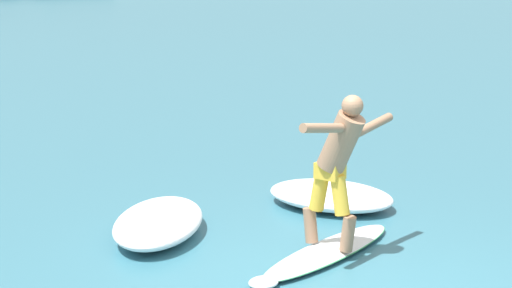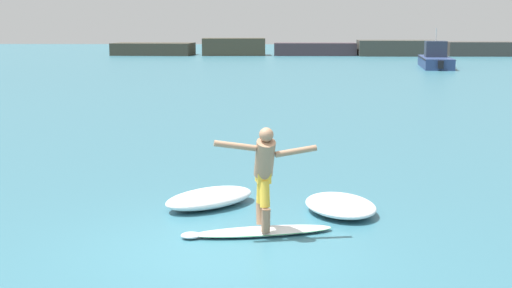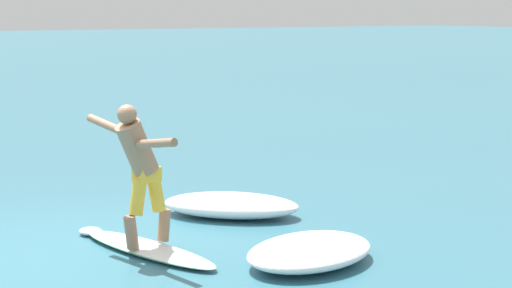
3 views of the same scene
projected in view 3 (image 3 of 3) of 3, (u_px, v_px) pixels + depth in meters
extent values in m
plane|color=#346E80|center=(61.00, 251.00, 9.45)|extent=(200.00, 200.00, 0.00)
ellipsoid|color=white|center=(148.00, 249.00, 9.37)|extent=(2.19, 0.97, 0.10)
ellipsoid|color=white|center=(91.00, 231.00, 10.12)|extent=(0.35, 0.32, 0.08)
ellipsoid|color=#339E56|center=(148.00, 249.00, 9.37)|extent=(2.20, 0.99, 0.04)
cone|color=black|center=(202.00, 276.00, 8.79)|extent=(0.06, 0.06, 0.14)
cone|color=black|center=(202.00, 270.00, 8.98)|extent=(0.06, 0.06, 0.14)
cone|color=black|center=(183.00, 276.00, 8.80)|extent=(0.06, 0.06, 0.14)
cylinder|color=#9B7255|center=(131.00, 232.00, 9.18)|extent=(0.16, 0.20, 0.37)
cylinder|color=gold|center=(138.00, 197.00, 9.19)|extent=(0.19, 0.24, 0.41)
cylinder|color=#9B7255|center=(164.00, 225.00, 9.49)|extent=(0.16, 0.20, 0.37)
cylinder|color=gold|center=(156.00, 194.00, 9.37)|extent=(0.19, 0.24, 0.41)
cube|color=gold|center=(147.00, 174.00, 9.24)|extent=(0.25, 0.30, 0.16)
cylinder|color=#9B7255|center=(137.00, 148.00, 9.11)|extent=(0.38, 0.55, 0.65)
sphere|color=#9B7255|center=(127.00, 114.00, 8.97)|extent=(0.21, 0.21, 0.21)
cylinder|color=#9B7255|center=(156.00, 143.00, 8.72)|extent=(0.63, 0.22, 0.20)
cylinder|color=#9B7255|center=(106.00, 125.00, 9.34)|extent=(0.63, 0.22, 0.19)
ellipsoid|color=white|center=(310.00, 251.00, 8.98)|extent=(1.53, 1.84, 0.27)
ellipsoid|color=white|center=(231.00, 205.00, 11.03)|extent=(1.89, 1.92, 0.30)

